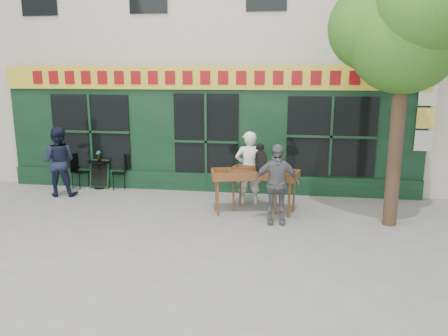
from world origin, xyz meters
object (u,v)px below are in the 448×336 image
(dog, at_px, (262,158))
(man_left, at_px, (59,162))
(book_cart_center, at_px, (246,177))
(book_cart_right, at_px, (264,177))
(woman, at_px, (249,168))
(man_right, at_px, (276,184))
(bistro_table, at_px, (99,169))

(dog, bearing_deg, man_left, 158.06)
(book_cart_center, bearing_deg, book_cart_right, 1.07)
(book_cart_center, height_order, man_left, man_left)
(dog, xyz_separation_m, woman, (-0.35, 0.70, -0.40))
(dog, height_order, man_right, man_right)
(man_right, relative_size, bistro_table, 2.23)
(bistro_table, xyz_separation_m, man_left, (-0.70, -0.85, 0.35))
(woman, height_order, man_left, man_left)
(book_cart_right, bearing_deg, book_cart_center, -151.23)
(dog, bearing_deg, man_right, -73.43)
(book_cart_center, distance_m, woman, 0.65)
(book_cart_center, xyz_separation_m, bistro_table, (-4.19, 1.52, -0.28))
(book_cart_center, relative_size, woman, 0.90)
(book_cart_right, relative_size, bistro_table, 2.11)
(book_cart_right, bearing_deg, man_right, -54.62)
(book_cart_center, relative_size, man_right, 0.95)
(book_cart_right, height_order, bistro_table, book_cart_right)
(book_cart_right, xyz_separation_m, bistro_table, (-4.59, 1.41, -0.28))
(man_left, bearing_deg, man_right, 156.97)
(book_cart_center, relative_size, man_left, 0.90)
(woman, relative_size, book_cart_right, 1.11)
(book_cart_center, distance_m, man_right, 0.95)
(woman, xyz_separation_m, book_cart_right, (0.40, -0.54, -0.07))
(bistro_table, bearing_deg, dog, -19.09)
(bistro_table, relative_size, man_left, 0.42)
(book_cart_center, bearing_deg, woman, 75.88)
(book_cart_right, bearing_deg, woman, 140.10)
(dog, bearing_deg, book_cart_right, 58.14)
(bistro_table, height_order, man_left, man_left)
(book_cart_right, bearing_deg, bistro_table, 176.47)
(woman, xyz_separation_m, man_right, (0.70, -1.29, -0.04))
(book_cart_right, relative_size, man_left, 0.90)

